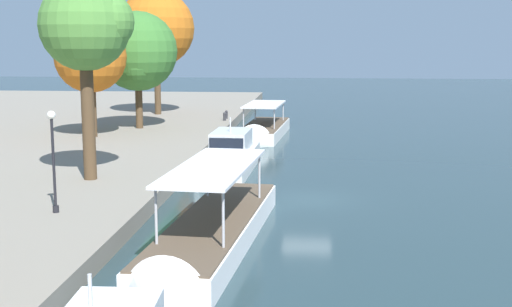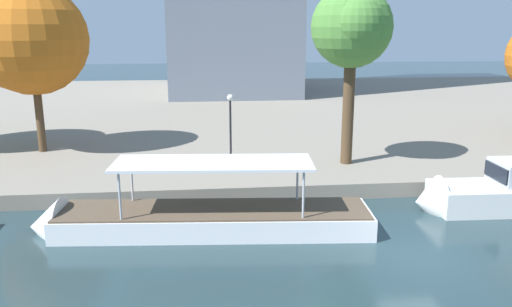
% 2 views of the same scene
% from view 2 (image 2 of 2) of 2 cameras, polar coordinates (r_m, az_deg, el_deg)
% --- Properties ---
extents(ground_plane, '(220.00, 220.00, 0.00)m').
position_cam_2_polar(ground_plane, '(21.65, 17.59, -10.95)').
color(ground_plane, '#23383D').
extents(dock_promenade, '(120.00, 55.00, 0.82)m').
position_cam_2_polar(dock_promenade, '(53.90, 2.98, 4.89)').
color(dock_promenade, gray).
rests_on(dock_promenade, ground_plane).
extents(tour_boat_1, '(15.15, 4.06, 4.25)m').
position_cam_2_polar(tour_boat_1, '(23.18, -7.20, -7.55)').
color(tour_boat_1, white).
rests_on(tour_boat_1, ground_plane).
extents(motor_yacht_2, '(9.62, 3.01, 4.18)m').
position_cam_2_polar(motor_yacht_2, '(28.48, 26.09, -4.07)').
color(motor_yacht_2, silver).
rests_on(motor_yacht_2, ground_plane).
extents(lamp_post, '(0.36, 0.36, 4.36)m').
position_cam_2_polar(lamp_post, '(29.07, -2.84, 2.94)').
color(lamp_post, black).
rests_on(lamp_post, dock_promenade).
extents(tree_1, '(7.08, 6.98, 10.72)m').
position_cam_2_polar(tree_1, '(36.10, -24.09, 11.18)').
color(tree_1, '#4C3823').
rests_on(tree_1, dock_promenade).
extents(tree_5, '(4.65, 4.88, 10.32)m').
position_cam_2_polar(tree_5, '(30.32, 10.46, 13.50)').
color(tree_5, '#4C3823').
rests_on(tree_5, dock_promenade).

